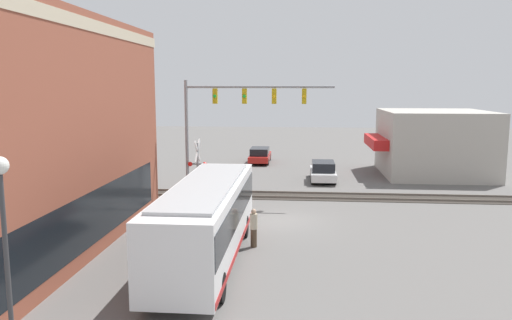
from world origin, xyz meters
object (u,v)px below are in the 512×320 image
(crossing_signal, at_px, (198,164))
(parked_car_red, at_px, (260,156))
(streetlamp, at_px, (6,246))
(pedestrian_near_bus, at_px, (254,228))
(city_bus, at_px, (207,218))
(parked_car_white, at_px, (323,172))

(crossing_signal, distance_m, parked_car_red, 15.98)
(streetlamp, bearing_deg, pedestrian_near_bus, -26.69)
(streetlamp, xyz_separation_m, parked_car_red, (34.30, -3.36, -2.55))
(city_bus, distance_m, parked_car_red, 26.19)
(parked_car_red, bearing_deg, parked_car_white, -147.43)
(crossing_signal, height_order, streetlamp, streetlamp)
(city_bus, relative_size, crossing_signal, 2.95)
(streetlamp, height_order, pedestrian_near_bus, streetlamp)
(crossing_signal, relative_size, parked_car_white, 0.84)
(city_bus, xyz_separation_m, parked_car_white, (17.71, -5.40, -1.10))
(parked_car_white, bearing_deg, crossing_signal, 132.35)
(parked_car_red, bearing_deg, pedestrian_near_bus, -175.96)
(crossing_signal, bearing_deg, parked_car_white, -47.65)
(city_bus, distance_m, pedestrian_near_bus, 2.74)
(parked_car_red, bearing_deg, crossing_signal, 170.81)
(city_bus, bearing_deg, streetlamp, 157.59)
(crossing_signal, bearing_deg, parked_car_red, -9.19)
(streetlamp, relative_size, parked_car_white, 1.20)
(parked_car_white, distance_m, parked_car_red, 10.03)
(city_bus, height_order, pedestrian_near_bus, city_bus)
(parked_car_white, distance_m, pedestrian_near_bus, 16.20)
(crossing_signal, relative_size, parked_car_red, 0.81)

